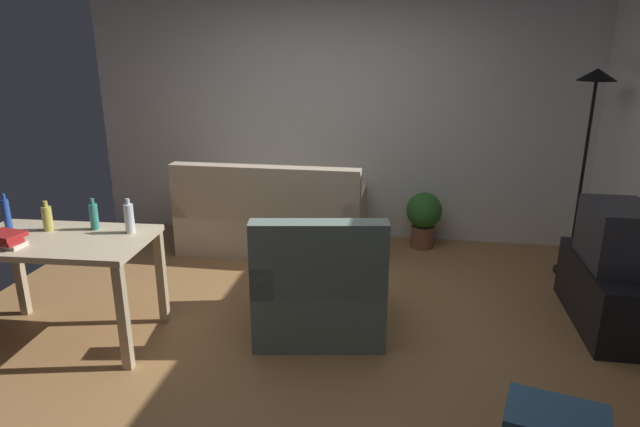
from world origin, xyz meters
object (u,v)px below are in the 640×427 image
at_px(tv, 618,235).
at_px(book_stack, 4,240).
at_px(potted_plant, 424,216).
at_px(armchair, 319,288).
at_px(tv_stand, 607,294).
at_px(bottle_squat, 47,218).
at_px(bottle_clear, 129,218).
at_px(bottle_blue, 7,214).
at_px(bottle_tall, 94,216).
at_px(couch, 273,220).
at_px(desk, 60,253).
at_px(torchiere_lamp, 591,117).

distance_m(tv, book_stack, 4.17).
distance_m(potted_plant, armchair, 1.99).
xyz_separation_m(tv_stand, bottle_squat, (-3.95, -0.71, 0.61)).
bearing_deg(bottle_squat, bottle_clear, 4.23).
distance_m(potted_plant, bottle_clear, 2.96).
relative_size(bottle_blue, book_stack, 0.96).
relative_size(bottle_blue, bottle_tall, 1.15).
height_order(tv, potted_plant, tv).
bearing_deg(tv_stand, couch, 68.68).
xyz_separation_m(tv, desk, (-3.80, -0.84, -0.05)).
bearing_deg(armchair, desk, 4.55).
height_order(bottle_blue, bottle_clear, bottle_blue).
xyz_separation_m(bottle_squat, bottle_clear, (0.59, 0.04, 0.02)).
bearing_deg(bottle_tall, potted_plant, 41.31).
height_order(tv, bottle_squat, bottle_squat).
bearing_deg(desk, couch, 60.18).
bearing_deg(bottle_blue, armchair, 8.34).
distance_m(desk, bottle_squat, 0.29).
xyz_separation_m(tv, bottle_squat, (-3.95, -0.71, 0.15)).
bearing_deg(tv, desk, 102.51).
relative_size(potted_plant, book_stack, 2.12).
bearing_deg(torchiere_lamp, couch, 177.16).
bearing_deg(armchair, torchiere_lamp, -155.86).
xyz_separation_m(torchiere_lamp, bottle_clear, (-3.36, -1.62, -0.55)).
xyz_separation_m(bottle_blue, bottle_tall, (0.60, 0.10, -0.02)).
distance_m(tv, armchair, 2.17).
height_order(torchiere_lamp, desk, torchiere_lamp).
distance_m(bottle_blue, bottle_squat, 0.29).
height_order(bottle_tall, bottle_clear, bottle_clear).
bearing_deg(bottle_squat, armchair, 8.75).
relative_size(couch, book_stack, 6.69).
bearing_deg(bottle_squat, tv_stand, 10.17).
distance_m(tv_stand, book_stack, 4.20).
bearing_deg(bottle_clear, bottle_blue, -175.30).
distance_m(desk, bottle_tall, 0.33).
bearing_deg(bottle_clear, tv, 11.18).
bearing_deg(couch, bottle_tall, 64.37).
relative_size(desk, armchair, 1.21).
xyz_separation_m(desk, book_stack, (-0.24, -0.20, 0.15)).
xyz_separation_m(tv_stand, bottle_blue, (-4.24, -0.74, 0.63)).
distance_m(potted_plant, book_stack, 3.69).
relative_size(tv_stand, torchiere_lamp, 0.61).
bearing_deg(book_stack, bottle_tall, 45.54).
height_order(potted_plant, bottle_clear, bottle_clear).
height_order(tv, desk, tv).
bearing_deg(tv_stand, bottle_tall, 99.94).
relative_size(couch, desk, 1.46).
height_order(torchiere_lamp, bottle_clear, torchiere_lamp).
xyz_separation_m(potted_plant, bottle_clear, (-2.05, -2.07, 0.54)).
bearing_deg(desk, potted_plant, 39.31).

